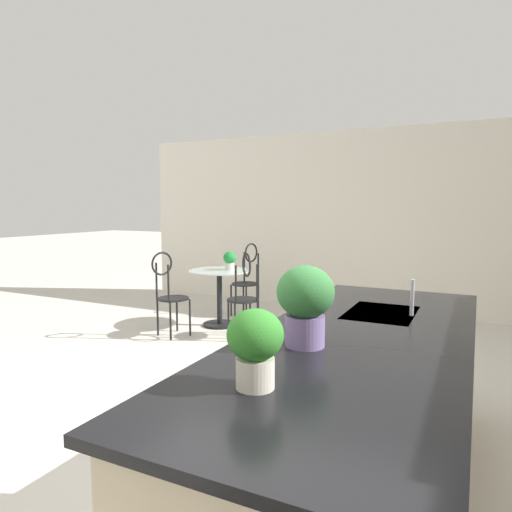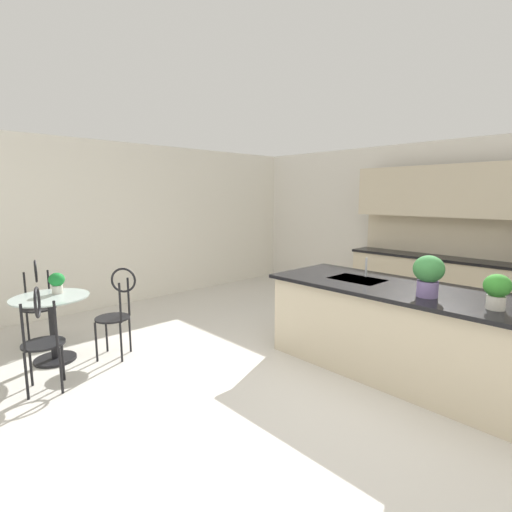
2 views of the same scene
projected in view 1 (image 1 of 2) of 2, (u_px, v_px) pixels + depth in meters
name	position (u px, v px, depth m)	size (l,w,h in m)	color
ground_plane	(242.00, 441.00, 3.07)	(40.00, 40.00, 0.00)	beige
wall_left_window	(376.00, 221.00, 6.73)	(0.12, 7.80, 2.70)	silver
kitchen_island	(358.00, 420.00, 2.38)	(2.80, 1.06, 0.92)	beige
bistro_table	(219.00, 292.00, 6.00)	(0.80, 0.80, 0.74)	black
chair_near_window	(247.00, 276.00, 6.59)	(0.51, 0.45, 1.04)	black
chair_by_island	(169.00, 290.00, 5.47)	(0.52, 0.49, 1.04)	black
chair_toward_desk	(244.00, 291.00, 5.38)	(0.54, 0.54, 1.04)	black
sink_faucet	(412.00, 298.00, 2.73)	(0.02, 0.02, 0.22)	#B2B5BA
potted_plant_on_table	(230.00, 260.00, 5.99)	(0.17, 0.17, 0.24)	beige
potted_plant_counter_near	(305.00, 300.00, 2.13)	(0.27, 0.27, 0.38)	#7A669E
potted_plant_counter_far	(255.00, 343.00, 1.64)	(0.21, 0.21, 0.29)	beige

